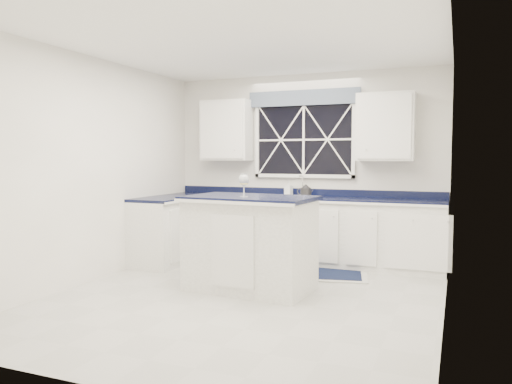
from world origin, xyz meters
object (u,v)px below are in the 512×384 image
at_px(faucet, 302,185).
at_px(wine_glass, 244,180).
at_px(island, 250,243).
at_px(kettle, 306,191).
at_px(soap_bottle, 289,188).
at_px(dishwasher, 228,230).

distance_m(faucet, wine_glass, 1.93).
height_order(island, kettle, kettle).
height_order(wine_glass, soap_bottle, wine_glass).
bearing_deg(kettle, wine_glass, -95.59).
bearing_deg(dishwasher, wine_glass, -59.61).
bearing_deg(soap_bottle, faucet, 8.26).
bearing_deg(wine_glass, dishwasher, 120.39).
bearing_deg(wine_glass, soap_bottle, 93.38).
distance_m(dishwasher, soap_bottle, 1.12).
bearing_deg(soap_bottle, island, -85.78).
xyz_separation_m(dishwasher, soap_bottle, (0.90, 0.17, 0.64)).
xyz_separation_m(dishwasher, wine_glass, (1.01, -1.73, 0.83)).
distance_m(faucet, island, 1.88).
height_order(kettle, soap_bottle, soap_bottle).
height_order(island, soap_bottle, soap_bottle).
relative_size(faucet, island, 0.20).
distance_m(dishwasher, faucet, 1.31).
bearing_deg(dishwasher, island, -57.19).
bearing_deg(kettle, faucet, 125.26).
xyz_separation_m(island, wine_glass, (-0.02, -0.13, 0.71)).
xyz_separation_m(dishwasher, faucet, (1.10, 0.19, 0.69)).
relative_size(dishwasher, faucet, 2.72).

